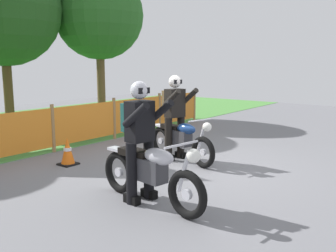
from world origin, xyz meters
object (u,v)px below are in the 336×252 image
object	(u,v)px
traffic_cone	(68,151)
rider_trailing	(140,135)
motorcycle_lead	(181,139)
rider_lead	(175,112)
motorcycle_trailing	(151,172)

from	to	relation	value
traffic_cone	rider_trailing	bearing A→B (deg)	-103.61
motorcycle_lead	rider_lead	distance (m)	0.56
motorcycle_lead	rider_trailing	size ratio (longest dim) A/B	1.10
rider_lead	rider_trailing	world-z (taller)	same
rider_lead	rider_trailing	xyz separation A→B (m)	(-2.17, -1.01, 0.00)
motorcycle_lead	rider_lead	bearing A→B (deg)	-179.49
motorcycle_trailing	traffic_cone	distance (m)	2.65
rider_trailing	rider_lead	bearing A→B (deg)	122.48
rider_trailing	traffic_cone	size ratio (longest dim) A/B	3.19
motorcycle_trailing	traffic_cone	xyz separation A→B (m)	(0.60, 2.57, -0.20)
motorcycle_lead	rider_lead	size ratio (longest dim) A/B	1.10
motorcycle_trailing	rider_trailing	size ratio (longest dim) A/B	1.19
rider_lead	rider_trailing	size ratio (longest dim) A/B	1.00
motorcycle_trailing	traffic_cone	size ratio (longest dim) A/B	3.78
motorcycle_lead	motorcycle_trailing	world-z (taller)	motorcycle_trailing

